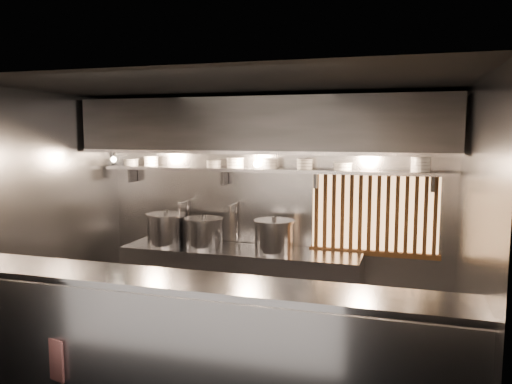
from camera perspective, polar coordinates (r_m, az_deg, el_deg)
The scene contains 26 objects.
floor at distance 5.46m, azimuth -2.68°, elevation -18.64°, with size 4.50×4.50×0.00m, color black.
ceiling at distance 4.95m, azimuth -2.87°, elevation 12.08°, with size 4.50×4.50×0.00m, color black.
wall_back at distance 6.43m, azimuth 1.73°, elevation -1.65°, with size 4.50×4.50×0.00m, color gray.
wall_left at distance 6.14m, azimuth -22.97°, elevation -2.58°, with size 3.00×3.00×0.00m, color gray.
wall_right at distance 4.77m, azimuth 23.71°, elevation -5.19°, with size 3.00×3.00×0.00m, color gray.
serving_counter at distance 4.41m, azimuth -7.09°, elevation -17.00°, with size 4.50×0.56×1.13m.
cooking_bench at distance 6.38m, azimuth -1.83°, elevation -10.47°, with size 3.00×0.70×0.90m, color #A1A1A6.
bowl_shelf at distance 6.21m, azimuth 1.31°, elevation 2.51°, with size 4.40×0.34×0.04m, color #A1A1A6.
exhaust_hood at distance 5.98m, azimuth 0.75°, elevation 7.57°, with size 4.40×0.81×0.65m.
wood_screen at distance 6.18m, azimuth 13.33°, elevation -2.36°, with size 1.56×0.09×1.04m.
faucet_left at distance 6.71m, azimuth -8.10°, elevation -2.16°, with size 0.04×0.30×0.50m.
faucet_right at distance 6.45m, azimuth -2.45°, elevation -2.46°, with size 0.04×0.30×0.50m.
heat_lamp at distance 6.55m, azimuth -16.09°, elevation 4.11°, with size 0.25×0.35×0.20m.
pendant_bulb at distance 6.11m, azimuth 0.10°, elevation 3.21°, with size 0.09×0.09×0.19m.
stock_pot_left at distance 6.58m, azimuth -10.23°, elevation -4.16°, with size 0.60×0.60×0.45m.
stock_pot_mid at distance 6.38m, azimuth -5.99°, elevation -4.59°, with size 0.52×0.52×0.41m.
stock_pot_right at distance 6.06m, azimuth 2.07°, elevation -5.04°, with size 0.63×0.63×0.44m.
red_placard at distance 4.88m, azimuth -22.20°, elevation -17.25°, with size 0.27×0.02×0.37m, color red.
bowl_stack_0 at distance 6.96m, azimuth -14.08°, elevation 3.32°, with size 0.21×0.21×0.09m.
bowl_stack_1 at distance 6.81m, azimuth -11.90°, elevation 3.47°, with size 0.20×0.20×0.13m.
bowl_stack_2 at distance 6.43m, azimuth -4.85°, elevation 3.23°, with size 0.20×0.20×0.09m.
bowl_stack_3 at distance 6.33m, azimuth -2.38°, elevation 3.36°, with size 0.23×0.23×0.13m.
bowl_stack_4 at distance 6.19m, azimuth 1.58°, elevation 3.29°, with size 0.20×0.20×0.13m.
bowl_stack_5 at distance 6.09m, azimuth 5.59°, elevation 3.21°, with size 0.20×0.20×0.13m.
bowl_stack_6 at distance 6.02m, azimuth 9.88°, elevation 2.91°, with size 0.23×0.23×0.09m.
bowl_stack_7 at distance 5.97m, azimuth 18.30°, elevation 3.01°, with size 0.23×0.23×0.17m.
Camera 1 is at (1.66, -4.64, 2.34)m, focal length 35.00 mm.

